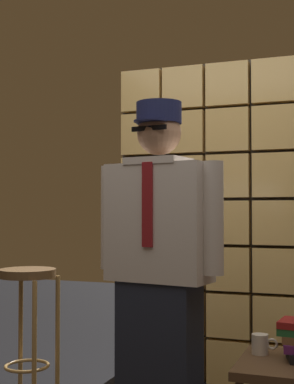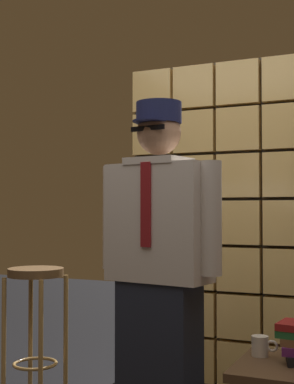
{
  "view_description": "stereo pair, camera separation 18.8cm",
  "coord_description": "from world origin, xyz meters",
  "views": [
    {
      "loc": [
        0.81,
        -2.3,
        1.18
      ],
      "look_at": [
        -0.17,
        0.32,
        1.27
      ],
      "focal_mm": 52.05,
      "sensor_mm": 36.0,
      "label": 1
    },
    {
      "loc": [
        0.98,
        -2.23,
        1.18
      ],
      "look_at": [
        -0.17,
        0.32,
        1.27
      ],
      "focal_mm": 52.05,
      "sensor_mm": 36.0,
      "label": 2
    }
  ],
  "objects": [
    {
      "name": "bar_stool",
      "position": [
        -1.04,
        0.6,
        0.61
      ],
      "size": [
        0.34,
        0.34,
        0.83
      ],
      "color": "brown",
      "rests_on": "ground"
    },
    {
      "name": "coffee_mug",
      "position": [
        0.38,
        0.43,
        0.54
      ],
      "size": [
        0.13,
        0.08,
        0.09
      ],
      "color": "silver",
      "rests_on": "side_table"
    },
    {
      "name": "standing_person",
      "position": [
        -0.11,
        0.33,
        0.9
      ],
      "size": [
        0.69,
        0.33,
        1.72
      ],
      "rotation": [
        0.0,
        0.0,
        -0.17
      ],
      "color": "#1E2333",
      "rests_on": "ground"
    },
    {
      "name": "glass_block_wall",
      "position": [
        0.0,
        1.48,
        1.1
      ],
      "size": [
        1.6,
        0.1,
        2.24
      ],
      "color": "#F2C672",
      "rests_on": "ground"
    }
  ]
}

